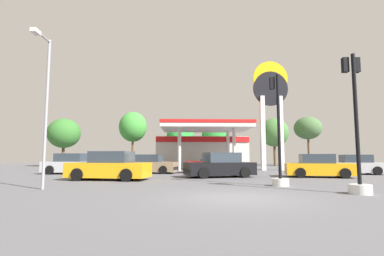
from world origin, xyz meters
The scene contains 19 objects.
ground_plane centered at (0.00, 0.00, 0.00)m, with size 90.00×90.00×0.00m, color #56565B.
gas_station centered at (0.52, 24.45, 2.18)m, with size 10.53×12.52×4.64m.
station_pole_sign centered at (6.95, 18.18, 6.69)m, with size 3.44×0.56×10.78m.
car_0 centered at (-5.97, 7.28, 0.74)m, with size 4.85×2.71×1.64m.
car_1 centered at (0.68, 9.22, 0.72)m, with size 4.75×2.83×1.59m.
car_2 centered at (-4.33, 13.67, 0.67)m, with size 4.42×2.55×1.49m.
car_3 centered at (7.09, 8.93, 0.68)m, with size 4.48×2.70×1.50m.
car_4 centered at (0.81, 13.83, 0.71)m, with size 4.63×2.59×1.57m.
car_5 centered at (-10.16, 12.98, 0.71)m, with size 4.57×2.43×1.57m.
car_6 centered at (11.23, 11.91, 0.67)m, with size 4.37×2.54×1.47m.
traffic_signal_0 centered at (4.67, 0.77, 1.67)m, with size 0.78×0.78×5.22m.
traffic_signal_1 centered at (2.71, 3.61, 1.43)m, with size 0.75×0.75×5.22m.
tree_0 centered at (-17.35, 28.66, 4.33)m, with size 4.20×4.20×6.28m.
tree_1 centered at (-8.71, 30.75, 5.42)m, with size 3.84×3.84×7.53m.
tree_2 centered at (-2.05, 30.13, 4.09)m, with size 3.78×3.78×5.97m.
tree_3 centered at (2.66, 29.30, 4.12)m, with size 3.62×3.62×6.11m.
tree_4 centered at (10.81, 29.39, 4.58)m, with size 3.88×3.88×6.55m.
tree_5 centered at (15.82, 30.06, 5.25)m, with size 3.78×3.78×6.87m.
corner_streetlamp centered at (-7.53, 2.40, 3.88)m, with size 0.24×1.48×6.38m.
Camera 1 is at (-1.76, -9.65, 1.37)m, focal length 27.01 mm.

